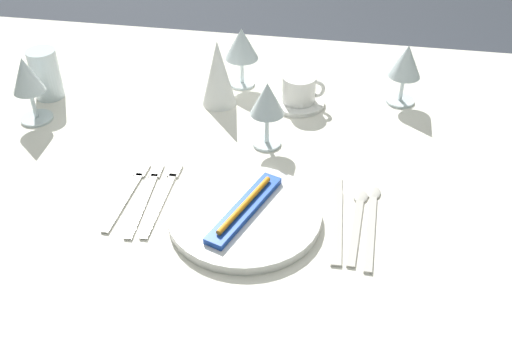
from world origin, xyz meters
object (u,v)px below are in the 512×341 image
(fork_outer, at_px, (163,196))
(spoon_dessert, at_px, (372,216))
(dinner_knife, at_px, (337,220))
(napkin_folded, at_px, (218,73))
(wine_glass_left, at_px, (27,78))
(spoon_soup, at_px, (358,216))
(dinner_plate, at_px, (245,215))
(wine_glass_centre, at_px, (267,102))
(wine_glass_right, at_px, (242,46))
(fork_inner, at_px, (146,196))
(wine_glass_far, at_px, (406,64))
(fork_salad, at_px, (129,193))
(toothbrush_package, at_px, (245,208))
(drink_tumbler, at_px, (46,74))
(coffee_cup_left, at_px, (300,89))

(fork_outer, bearing_deg, spoon_dessert, 1.37)
(dinner_knife, distance_m, napkin_folded, 0.48)
(dinner_knife, distance_m, wine_glass_left, 0.73)
(dinner_knife, xyz_separation_m, spoon_soup, (0.04, 0.02, -0.00))
(dinner_plate, bearing_deg, wine_glass_centre, 89.47)
(spoon_soup, xyz_separation_m, napkin_folded, (-0.33, 0.35, 0.08))
(dinner_plate, height_order, wine_glass_right, wine_glass_right)
(fork_inner, relative_size, wine_glass_right, 1.48)
(fork_outer, height_order, spoon_soup, spoon_soup)
(dinner_knife, xyz_separation_m, wine_glass_far, (0.12, 0.44, 0.10))
(fork_outer, distance_m, napkin_folded, 0.36)
(dinner_plate, relative_size, fork_salad, 1.35)
(toothbrush_package, height_order, drink_tumbler, drink_tumbler)
(fork_outer, bearing_deg, wine_glass_right, 81.62)
(toothbrush_package, xyz_separation_m, coffee_cup_left, (0.05, 0.41, 0.02))
(wine_glass_centre, bearing_deg, wine_glass_right, 112.04)
(drink_tumbler, bearing_deg, wine_glass_right, 16.75)
(toothbrush_package, relative_size, wine_glass_far, 1.46)
(fork_salad, bearing_deg, spoon_dessert, 1.54)
(dinner_knife, xyz_separation_m, drink_tumbler, (-0.70, 0.33, 0.06))
(dinner_plate, xyz_separation_m, wine_glass_centre, (0.00, 0.24, 0.09))
(fork_outer, bearing_deg, fork_inner, -169.92)
(wine_glass_left, bearing_deg, dinner_plate, -25.64)
(fork_outer, xyz_separation_m, fork_inner, (-0.03, -0.01, 0.00))
(dinner_plate, xyz_separation_m, fork_inner, (-0.19, 0.03, -0.01))
(spoon_dessert, distance_m, drink_tumbler, 0.82)
(dinner_plate, bearing_deg, toothbrush_package, 0.00)
(wine_glass_far, bearing_deg, fork_outer, -136.11)
(dinner_knife, height_order, wine_glass_far, wine_glass_far)
(fork_inner, distance_m, spoon_soup, 0.40)
(dinner_plate, bearing_deg, napkin_folded, 108.87)
(spoon_dessert, height_order, napkin_folded, napkin_folded)
(fork_inner, distance_m, wine_glass_right, 0.48)
(wine_glass_centre, distance_m, wine_glass_right, 0.26)
(fork_inner, bearing_deg, fork_salad, 175.48)
(drink_tumbler, relative_size, napkin_folded, 0.75)
(toothbrush_package, bearing_deg, coffee_cup_left, 82.92)
(drink_tumbler, bearing_deg, wine_glass_centre, -11.69)
(toothbrush_package, bearing_deg, dinner_plate, 180.00)
(toothbrush_package, bearing_deg, spoon_soup, 11.24)
(dinner_knife, distance_m, wine_glass_far, 0.47)
(spoon_dessert, height_order, coffee_cup_left, coffee_cup_left)
(toothbrush_package, distance_m, drink_tumbler, 0.64)
(coffee_cup_left, relative_size, wine_glass_right, 0.68)
(dinner_knife, relative_size, wine_glass_right, 1.61)
(drink_tumbler, height_order, napkin_folded, napkin_folded)
(wine_glass_left, bearing_deg, toothbrush_package, -25.64)
(spoon_dessert, bearing_deg, wine_glass_far, 82.07)
(fork_salad, relative_size, spoon_dessert, 0.89)
(dinner_plate, xyz_separation_m, fork_outer, (-0.16, 0.04, -0.01))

